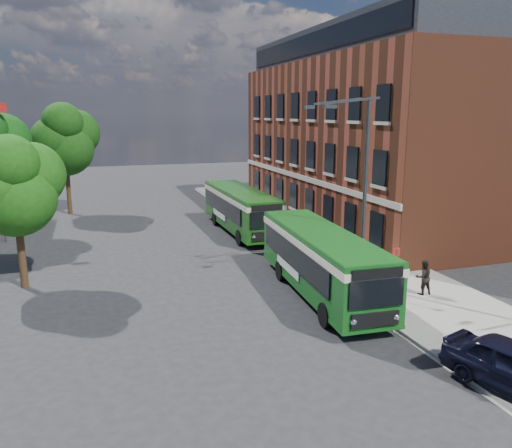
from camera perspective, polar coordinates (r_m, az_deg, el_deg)
name	(u,v)px	position (r m, az deg, el deg)	size (l,w,h in m)	color
ground	(246,286)	(24.67, -1.16, -7.05)	(120.00, 120.00, 0.00)	#252527
pavement	(309,236)	(34.22, 6.11, -1.37)	(6.00, 48.00, 0.15)	gray
kerb_line	(267,240)	(33.13, 1.29, -1.89)	(0.12, 48.00, 0.01)	beige
brick_office	(373,130)	(40.06, 13.25, 10.38)	(12.10, 26.00, 14.20)	brown
street_lamp	(358,190)	(23.59, 11.58, 3.79)	(2.96, 2.38, 9.00)	#37393C
bus_stop_sign	(395,270)	(22.90, 15.61, -5.12)	(0.35, 0.08, 2.52)	#37393C
bus_front	(321,257)	(23.14, 7.47, -3.73)	(3.22, 10.81, 3.02)	#145819
bus_rear	(240,206)	(35.26, -1.80, 2.04)	(2.78, 11.02, 3.02)	#174F14
pedestrian_a	(371,264)	(25.45, 12.99, -4.44)	(0.61, 0.40, 1.67)	black
pedestrian_b	(423,277)	(24.13, 18.59, -5.79)	(0.79, 0.61, 1.62)	black
tree_left	(16,185)	(25.74, -25.78, 4.02)	(4.38, 4.16, 7.39)	#3D2A16
tree_right	(65,139)	(43.94, -20.97, 9.05)	(5.41, 5.14, 9.14)	#3D2A16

